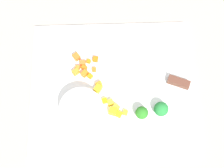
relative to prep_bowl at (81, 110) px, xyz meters
name	(u,v)px	position (x,y,z in m)	size (l,w,h in m)	color
ground_plane	(112,87)	(-0.08, -0.07, -0.04)	(4.00, 4.00, 0.00)	#9C9387
cutting_board	(112,86)	(-0.08, -0.07, -0.03)	(0.43, 0.38, 0.01)	white
prep_bowl	(81,110)	(0.00, 0.00, 0.00)	(0.11, 0.11, 0.05)	white
chef_knife	(157,75)	(-0.20, -0.10, -0.02)	(0.26, 0.12, 0.02)	silver
carrot_dice_0	(89,61)	(-0.02, -0.14, -0.02)	(0.01, 0.01, 0.01)	orange
carrot_dice_1	(84,68)	(-0.01, -0.13, -0.02)	(0.01, 0.02, 0.01)	orange
carrot_dice_2	(78,68)	(0.01, -0.12, -0.02)	(0.01, 0.01, 0.01)	orange
carrot_dice_3	(98,84)	(-0.04, -0.08, -0.02)	(0.01, 0.01, 0.01)	orange
carrot_dice_4	(76,57)	(0.02, -0.16, -0.02)	(0.02, 0.02, 0.01)	orange
carrot_dice_5	(90,76)	(-0.02, -0.10, -0.02)	(0.01, 0.01, 0.01)	orange
carrot_dice_6	(94,70)	(-0.03, -0.12, -0.02)	(0.01, 0.01, 0.01)	orange
carrot_dice_7	(95,59)	(-0.04, -0.15, -0.02)	(0.01, 0.01, 0.01)	orange
carrot_dice_8	(76,72)	(0.02, -0.11, -0.02)	(0.01, 0.02, 0.02)	orange
carrot_dice_9	(83,63)	(0.00, -0.14, -0.02)	(0.02, 0.01, 0.01)	orange
carrot_dice_10	(85,74)	(-0.01, -0.11, -0.02)	(0.01, 0.02, 0.02)	orange
pepper_dice_0	(119,114)	(-0.10, 0.01, -0.02)	(0.01, 0.01, 0.01)	yellow
pepper_dice_1	(115,108)	(-0.09, -0.01, -0.02)	(0.02, 0.02, 0.01)	yellow
pepper_dice_2	(100,84)	(-0.05, -0.07, -0.02)	(0.01, 0.02, 0.01)	yellow
pepper_dice_3	(110,103)	(-0.07, -0.02, -0.01)	(0.01, 0.01, 0.02)	yellow
pepper_dice_4	(111,112)	(-0.08, 0.00, -0.01)	(0.02, 0.02, 0.02)	yellow
pepper_dice_5	(125,113)	(-0.11, 0.01, -0.02)	(0.01, 0.01, 0.01)	yellow
pepper_dice_6	(98,89)	(-0.04, -0.06, -0.01)	(0.02, 0.02, 0.02)	yellow
pepper_dice_7	(105,101)	(-0.06, -0.03, -0.02)	(0.01, 0.01, 0.01)	yellow
broccoli_floret_0	(142,113)	(-0.15, 0.01, 0.00)	(0.03, 0.03, 0.04)	#83BD62
broccoli_floret_1	(161,109)	(-0.20, 0.00, 0.00)	(0.04, 0.04, 0.04)	#90B35A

